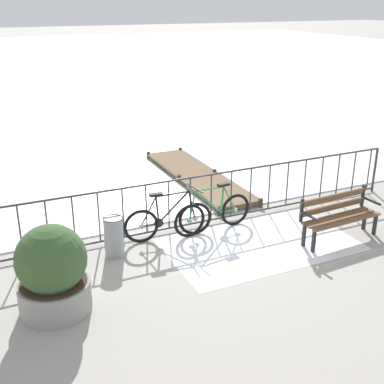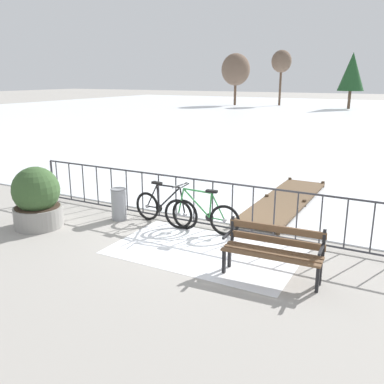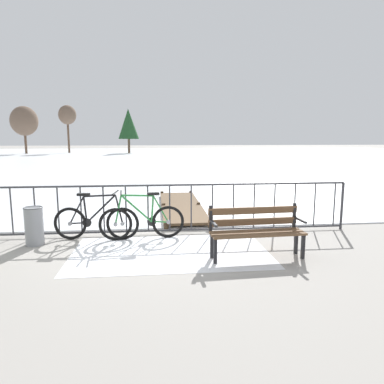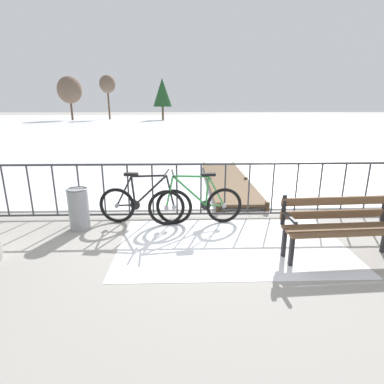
{
  "view_description": "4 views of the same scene",
  "coord_description": "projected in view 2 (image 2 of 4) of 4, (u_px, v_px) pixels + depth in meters",
  "views": [
    {
      "loc": [
        -3.97,
        -8.1,
        4.24
      ],
      "look_at": [
        -0.26,
        -0.14,
        0.81
      ],
      "focal_mm": 46.4,
      "sensor_mm": 36.0,
      "label": 1
    },
    {
      "loc": [
        3.96,
        -7.8,
        3.19
      ],
      "look_at": [
        -0.08,
        -0.36,
        0.87
      ],
      "focal_mm": 39.5,
      "sensor_mm": 36.0,
      "label": 2
    },
    {
      "loc": [
        0.39,
        -7.28,
        2.04
      ],
      "look_at": [
        1.16,
        0.04,
        0.89
      ],
      "focal_mm": 32.99,
      "sensor_mm": 36.0,
      "label": 3
    },
    {
      "loc": [
        -0.11,
        -5.51,
        2.11
      ],
      "look_at": [
        0.06,
        -0.05,
        0.53
      ],
      "focal_mm": 28.45,
      "sensor_mm": 36.0,
      "label": 4
    }
  ],
  "objects": [
    {
      "name": "tree_far_west",
      "position": [
        236.0,
        70.0,
        47.15
      ],
      "size": [
        3.18,
        3.18,
        5.68
      ],
      "color": "brown",
      "rests_on": "ground"
    },
    {
      "name": "tree_west_mid",
      "position": [
        352.0,
        72.0,
        41.74
      ],
      "size": [
        2.56,
        2.56,
        5.49
      ],
      "color": "brown",
      "rests_on": "ground"
    },
    {
      "name": "frozen_pond",
      "position": [
        366.0,
        118.0,
        33.34
      ],
      "size": [
        80.0,
        56.0,
        0.03
      ],
      "primitive_type": "cube",
      "color": "white",
      "rests_on": "ground"
    },
    {
      "name": "ground_plane",
      "position": [
        203.0,
        227.0,
        9.27
      ],
      "size": [
        160.0,
        160.0,
        0.0
      ],
      "primitive_type": "plane",
      "color": "#9E9991"
    },
    {
      "name": "wooden_dock",
      "position": [
        285.0,
        200.0,
        10.84
      ],
      "size": [
        1.1,
        4.46,
        0.2
      ],
      "color": "brown",
      "rests_on": "ground"
    },
    {
      "name": "park_bench",
      "position": [
        273.0,
        247.0,
        6.84
      ],
      "size": [
        1.62,
        0.57,
        0.89
      ],
      "color": "brown",
      "rests_on": "ground"
    },
    {
      "name": "railing_fence",
      "position": [
        203.0,
        202.0,
        9.13
      ],
      "size": [
        9.06,
        0.06,
        1.07
      ],
      "color": "#38383D",
      "rests_on": "ground"
    },
    {
      "name": "tree_centre",
      "position": [
        281.0,
        62.0,
        46.34
      ],
      "size": [
        2.18,
        2.18,
        5.99
      ],
      "color": "brown",
      "rests_on": "ground"
    },
    {
      "name": "snow_patch",
      "position": [
        204.0,
        251.0,
        7.96
      ],
      "size": [
        3.49,
        2.07,
        0.01
      ],
      "primitive_type": "cube",
      "color": "white",
      "rests_on": "ground"
    },
    {
      "name": "planter_with_shrub",
      "position": [
        37.0,
        199.0,
        9.12
      ],
      "size": [
        1.04,
        1.04,
        1.34
      ],
      "color": "gray",
      "rests_on": "ground"
    },
    {
      "name": "bicycle_near_railing",
      "position": [
        165.0,
        208.0,
        9.33
      ],
      "size": [
        1.71,
        0.52,
        0.97
      ],
      "color": "black",
      "rests_on": "ground"
    },
    {
      "name": "trash_bin",
      "position": [
        119.0,
        204.0,
        9.65
      ],
      "size": [
        0.35,
        0.35,
        0.73
      ],
      "color": "gray",
      "rests_on": "ground"
    },
    {
      "name": "bicycle_second",
      "position": [
        201.0,
        215.0,
        8.86
      ],
      "size": [
        1.71,
        0.52,
        0.97
      ],
      "color": "black",
      "rests_on": "ground"
    }
  ]
}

